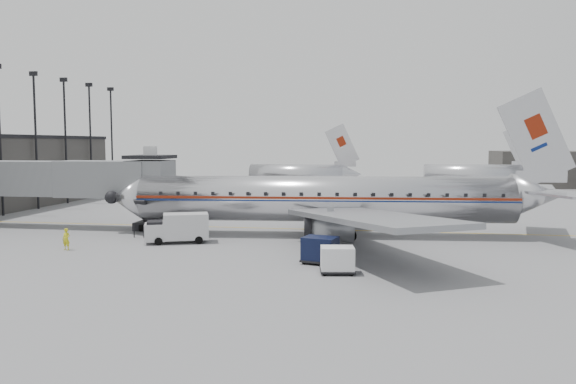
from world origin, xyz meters
name	(u,v)px	position (x,y,z in m)	size (l,w,h in m)	color
ground	(242,240)	(0.00, 0.00, 0.00)	(160.00, 160.00, 0.00)	slate
apron_line	(293,229)	(3.00, 6.00, 0.01)	(0.15, 60.00, 0.01)	gold
jet_bridge	(66,180)	(-16.66, 3.67, 4.18)	(21.00, 6.20, 7.10)	slate
floodlight_masts	(19,134)	(-27.50, 13.00, 8.36)	(0.90, 42.25, 15.25)	black
distant_aircraft_near	(298,174)	(-1.79, 42.00, 2.73)	(16.39, 3.20, 10.26)	silver
distant_aircraft_mid	(473,174)	(24.21, 46.00, 2.73)	(16.39, 3.20, 10.26)	silver
airliner	(334,199)	(6.73, 3.06, 2.93)	(36.86, 34.04, 11.66)	silver
service_van	(178,228)	(-4.41, -2.02, 1.14)	(4.93, 3.26, 2.17)	silver
baggage_cart_navy	(320,249)	(6.76, -7.52, 0.88)	(2.46, 2.11, 1.65)	black
baggage_cart_white	(337,259)	(8.00, -10.00, 0.82)	(2.15, 1.76, 1.53)	white
ramp_worker	(66,239)	(-11.00, -6.00, 0.76)	(0.56, 0.37, 1.53)	yellow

